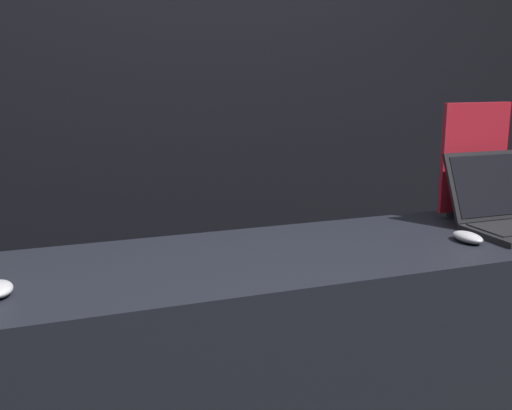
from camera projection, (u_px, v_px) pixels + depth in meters
The scene contains 5 objects.
wall_back at pixel (170, 83), 2.66m from camera, with size 8.00×0.05×2.80m.
display_counter at pixel (258, 398), 1.84m from camera, with size 2.28×0.60×0.92m.
laptop_back at pixel (512, 212), 2.02m from camera, with size 0.35×0.35×0.25m.
mouse_back at pixel (468, 237), 1.88m from camera, with size 0.07×0.12×0.03m.
promo_stand_back at pixel (473, 163), 2.18m from camera, with size 0.28×0.07×0.42m.
Camera 1 is at (-0.59, -1.26, 1.44)m, focal length 42.00 mm.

